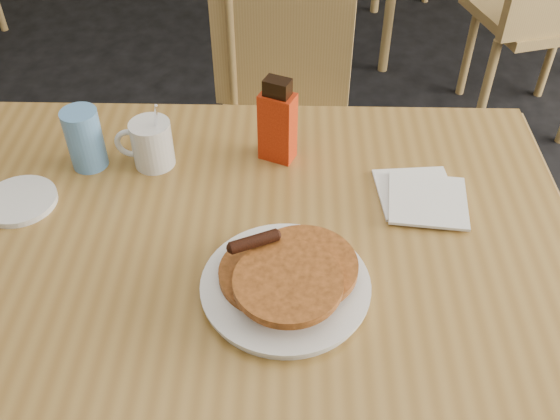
# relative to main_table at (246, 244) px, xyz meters

# --- Properties ---
(main_table) EXTENTS (1.25, 0.86, 0.75)m
(main_table) POSITION_rel_main_table_xyz_m (0.00, 0.00, 0.00)
(main_table) COLOR olive
(main_table) RESTS_ON floor
(chair_main_far) EXTENTS (0.45, 0.46, 0.90)m
(chair_main_far) POSITION_rel_main_table_xyz_m (0.03, 0.75, -0.17)
(chair_main_far) COLOR #9E804A
(chair_main_far) RESTS_ON floor
(pancake_plate) EXTENTS (0.28, 0.28, 0.08)m
(pancake_plate) POSITION_rel_main_table_xyz_m (0.08, -0.14, 0.07)
(pancake_plate) COLOR silver
(pancake_plate) RESTS_ON main_table
(coffee_mug) EXTENTS (0.12, 0.08, 0.15)m
(coffee_mug) POSITION_rel_main_table_xyz_m (-0.20, 0.18, 0.09)
(coffee_mug) COLOR silver
(coffee_mug) RESTS_ON main_table
(syrup_bottle) EXTENTS (0.08, 0.07, 0.18)m
(syrup_bottle) POSITION_rel_main_table_xyz_m (0.05, 0.21, 0.13)
(syrup_bottle) COLOR maroon
(syrup_bottle) RESTS_ON main_table
(napkin_stack) EXTENTS (0.18, 0.19, 0.01)m
(napkin_stack) POSITION_rel_main_table_xyz_m (0.33, 0.09, 0.05)
(napkin_stack) COLOR silver
(napkin_stack) RESTS_ON main_table
(blue_tumbler) EXTENTS (0.08, 0.08, 0.13)m
(blue_tumbler) POSITION_rel_main_table_xyz_m (-0.33, 0.17, 0.10)
(blue_tumbler) COLOR #5287C1
(blue_tumbler) RESTS_ON main_table
(side_saucer) EXTENTS (0.18, 0.18, 0.01)m
(side_saucer) POSITION_rel_main_table_xyz_m (-0.43, 0.04, 0.05)
(side_saucer) COLOR silver
(side_saucer) RESTS_ON main_table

